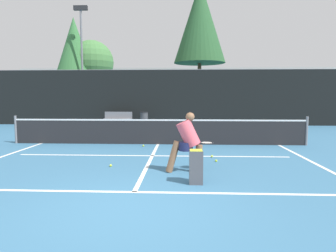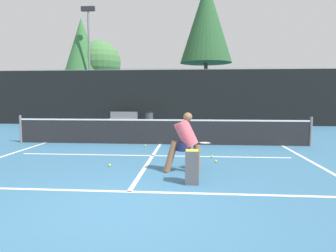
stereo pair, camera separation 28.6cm
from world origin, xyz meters
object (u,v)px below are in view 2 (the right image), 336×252
Objects in this scene: ball_hopper at (192,166)px; trash_bin at (149,119)px; player_practicing at (185,141)px; parked_car at (146,112)px; courtside_bench at (123,118)px.

ball_hopper is 0.82× the size of trash_bin.
player_practicing is 0.34× the size of parked_car.
player_practicing is 0.99m from ball_hopper.
player_practicing is at bearing -66.61° from courtside_bench.
ball_hopper is at bearing -78.77° from player_practicing.
parked_car is at bearing 103.26° from player_practicing.
ball_hopper is 11.97m from trash_bin.
courtside_bench is at bearing 174.81° from trash_bin.
player_practicing is at bearing 100.11° from ball_hopper.
courtside_bench is (-4.01, 10.93, -0.29)m from player_practicing.
parked_car reaches higher than ball_hopper.
ball_hopper is 0.16× the size of parked_car.
player_practicing is 11.06m from trash_bin.
courtside_bench is at bearing 109.43° from ball_hopper.
player_practicing is 11.65m from courtside_bench.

